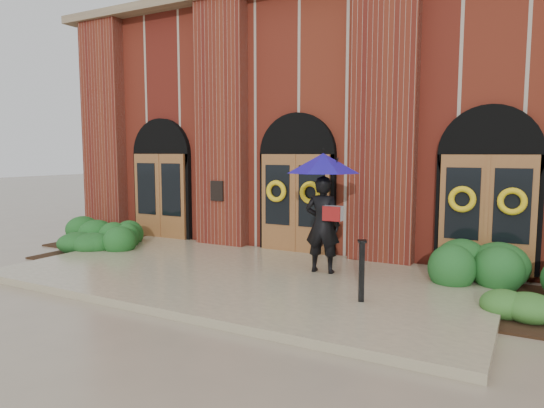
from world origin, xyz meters
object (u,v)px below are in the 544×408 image
Objects in this scene: man_with_umbrella at (323,189)px; hedge_wall_left at (98,234)px; hedge_wall_right at (543,275)px; metal_post at (362,269)px.

man_with_umbrella is 0.89× the size of hedge_wall_left.
hedge_wall_right is (11.10, 0.48, 0.07)m from hedge_wall_left.
metal_post is 0.32× the size of hedge_wall_right.
metal_post is 3.55m from hedge_wall_right.
man_with_umbrella is 7.16m from hedge_wall_left.
man_with_umbrella is 0.75× the size of hedge_wall_right.
metal_post is 0.38× the size of hedge_wall_left.
hedge_wall_right is at bearing 39.31° from metal_post.
man_with_umbrella is at bearing -170.92° from hedge_wall_right.
metal_post is at bearing 125.28° from man_with_umbrella.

